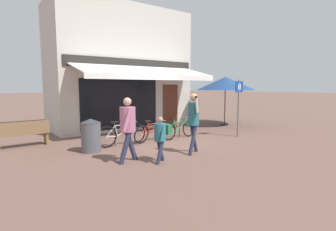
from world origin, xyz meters
TOP-DOWN VIEW (x-y plane):
  - ground_plane at (0.00, 0.00)m, footprint 160.00×160.00m
  - shop_front at (0.47, 4.19)m, footprint 6.65×4.98m
  - bike_rack_rail at (-0.32, 0.22)m, footprint 2.87×0.04m
  - bicycle_silver at (-1.49, 0.16)m, footprint 1.83×0.52m
  - bicycle_red at (-0.29, 0.13)m, footprint 1.72×0.54m
  - bicycle_green at (0.89, 0.01)m, footprint 1.75×0.52m
  - pedestrian_adult at (-0.19, -2.05)m, footprint 0.59×0.59m
  - pedestrian_child at (-1.52, -2.24)m, footprint 0.52×0.54m
  - pedestrian_second_adult at (-2.21, -1.69)m, footprint 0.66×0.60m
  - litter_bin at (-2.63, -0.04)m, footprint 0.60×0.60m
  - parking_sign at (3.02, -1.12)m, footprint 0.44×0.07m
  - cafe_parasol at (5.02, 1.37)m, footprint 2.99×2.99m
  - park_bench at (-4.24, 1.91)m, footprint 1.61×0.50m

SIDE VIEW (x-z plane):
  - ground_plane at x=0.00m, z-range 0.00..0.00m
  - bicycle_green at x=0.89m, z-range -0.05..0.77m
  - bicycle_red at x=-0.29m, z-range -0.06..0.78m
  - bicycle_silver at x=-1.49m, z-range -0.05..0.82m
  - bike_rack_rail at x=-0.32m, z-range 0.18..0.75m
  - park_bench at x=-4.24m, z-range 0.03..0.90m
  - litter_bin at x=-2.63m, z-range 0.00..1.04m
  - pedestrian_child at x=-1.52m, z-range 0.14..1.38m
  - pedestrian_second_adult at x=-2.21m, z-range 0.17..1.93m
  - pedestrian_adult at x=-0.19m, z-range 0.22..2.05m
  - parking_sign at x=3.02m, z-range 0.26..2.55m
  - cafe_parasol at x=5.02m, z-range 0.91..3.42m
  - shop_front at x=0.47m, z-range -0.01..5.74m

